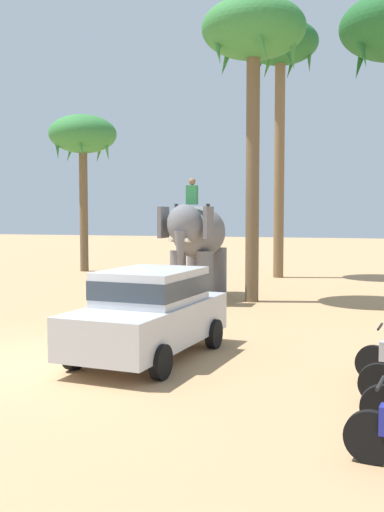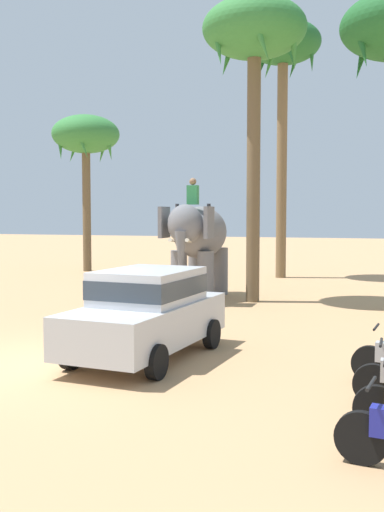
# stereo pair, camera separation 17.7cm
# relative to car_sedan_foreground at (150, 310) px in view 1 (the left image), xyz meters

# --- Properties ---
(ground_plane) EXTENTS (120.00, 120.00, 0.00)m
(ground_plane) POSITION_rel_car_sedan_foreground_xyz_m (-1.69, -1.09, -0.93)
(ground_plane) COLOR tan
(car_sedan_foreground) EXTENTS (2.19, 4.25, 1.70)m
(car_sedan_foreground) POSITION_rel_car_sedan_foreground_xyz_m (0.00, 0.00, 0.00)
(car_sedan_foreground) COLOR #B7BABF
(car_sedan_foreground) RESTS_ON ground
(elephant_with_mahout) EXTENTS (1.61, 3.86, 3.88)m
(elephant_with_mahout) POSITION_rel_car_sedan_foreground_xyz_m (-1.41, 8.08, 1.06)
(elephant_with_mahout) COLOR slate
(elephant_with_mahout) RESTS_ON ground
(palm_tree_behind_elephant) EXTENTS (3.20, 3.20, 9.32)m
(palm_tree_behind_elephant) POSITION_rel_car_sedan_foreground_xyz_m (0.44, 7.87, 7.16)
(palm_tree_behind_elephant) COLOR brown
(palm_tree_behind_elephant) RESTS_ON ground
(palm_tree_near_hut) EXTENTS (3.20, 3.20, 10.89)m
(palm_tree_near_hut) POSITION_rel_car_sedan_foreground_xyz_m (0.16, 15.28, 8.59)
(palm_tree_near_hut) COLOR brown
(palm_tree_near_hut) RESTS_ON ground
(palm_tree_left_of_road) EXTENTS (3.20, 3.20, 7.43)m
(palm_tree_left_of_road) POSITION_rel_car_sedan_foreground_xyz_m (-9.20, 15.41, 5.41)
(palm_tree_left_of_road) COLOR brown
(palm_tree_left_of_road) RESTS_ON ground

